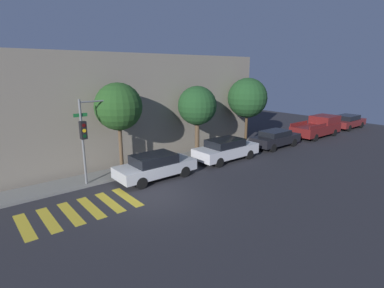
# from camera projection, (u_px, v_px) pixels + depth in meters

# --- Properties ---
(ground_plane) EXTENTS (60.00, 60.00, 0.00)m
(ground_plane) POSITION_uv_depth(u_px,v_px,m) (154.00, 197.00, 14.48)
(ground_plane) COLOR #28282D
(sidewalk) EXTENTS (26.00, 1.82, 0.14)m
(sidewalk) POSITION_uv_depth(u_px,v_px,m) (116.00, 173.00, 17.57)
(sidewalk) COLOR slate
(sidewalk) RESTS_ON ground
(building_row) EXTENTS (26.00, 6.00, 7.00)m
(building_row) POSITION_uv_depth(u_px,v_px,m) (85.00, 108.00, 19.98)
(building_row) COLOR gray
(building_row) RESTS_ON ground
(crosswalk) EXTENTS (4.89, 2.60, 0.00)m
(crosswalk) POSITION_uv_depth(u_px,v_px,m) (81.00, 210.00, 13.11)
(crosswalk) COLOR gold
(crosswalk) RESTS_ON ground
(traffic_light_pole) EXTENTS (2.38, 0.56, 4.57)m
(traffic_light_pole) POSITION_uv_depth(u_px,v_px,m) (91.00, 126.00, 15.31)
(traffic_light_pole) COLOR slate
(traffic_light_pole) RESTS_ON ground
(sedan_near_corner) EXTENTS (4.54, 1.86, 1.43)m
(sedan_near_corner) POSITION_uv_depth(u_px,v_px,m) (155.00, 166.00, 16.77)
(sedan_near_corner) COLOR #B7BABF
(sedan_near_corner) RESTS_ON ground
(sedan_middle) EXTENTS (4.65, 1.87, 1.48)m
(sedan_middle) POSITION_uv_depth(u_px,v_px,m) (226.00, 149.00, 20.18)
(sedan_middle) COLOR silver
(sedan_middle) RESTS_ON ground
(sedan_far_end) EXTENTS (4.40, 1.74, 1.36)m
(sedan_far_end) POSITION_uv_depth(u_px,v_px,m) (276.00, 138.00, 23.59)
(sedan_far_end) COLOR black
(sedan_far_end) RESTS_ON ground
(pickup_truck) EXTENTS (5.40, 2.11, 1.81)m
(pickup_truck) POSITION_uv_depth(u_px,v_px,m) (318.00, 127.00, 27.47)
(pickup_truck) COLOR maroon
(pickup_truck) RESTS_ON ground
(sedan_tail_of_row) EXTENTS (4.61, 1.89, 1.41)m
(sedan_tail_of_row) POSITION_uv_depth(u_px,v_px,m) (347.00, 121.00, 31.15)
(sedan_tail_of_row) COLOR maroon
(sedan_tail_of_row) RESTS_ON ground
(tree_near_corner) EXTENTS (2.68, 2.68, 5.32)m
(tree_near_corner) POSITION_uv_depth(u_px,v_px,m) (118.00, 107.00, 16.76)
(tree_near_corner) COLOR brown
(tree_near_corner) RESTS_ON ground
(tree_midblock) EXTENTS (2.66, 2.66, 4.94)m
(tree_midblock) POSITION_uv_depth(u_px,v_px,m) (197.00, 106.00, 20.38)
(tree_midblock) COLOR brown
(tree_midblock) RESTS_ON ground
(tree_far_end) EXTENTS (3.10, 3.10, 5.39)m
(tree_far_end) POSITION_uv_depth(u_px,v_px,m) (247.00, 98.00, 23.47)
(tree_far_end) COLOR #4C3823
(tree_far_end) RESTS_ON ground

